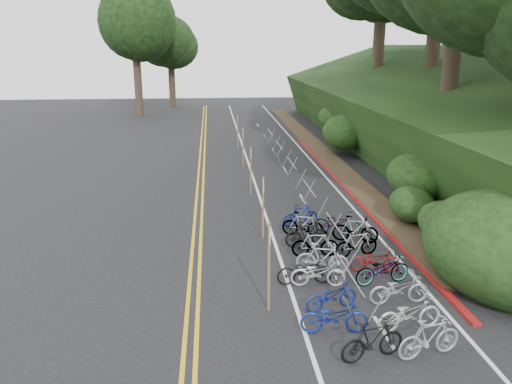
# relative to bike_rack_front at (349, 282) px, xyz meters

# --- Properties ---
(ground) EXTENTS (120.00, 120.00, 0.00)m
(ground) POSITION_rel_bike_rack_front_xyz_m (-2.51, 0.60, -0.80)
(ground) COLOR black
(ground) RESTS_ON ground
(road_markings) EXTENTS (7.47, 80.00, 0.01)m
(road_markings) POSITION_rel_bike_rack_front_xyz_m (-1.88, 10.70, -0.79)
(road_markings) COLOR gold
(road_markings) RESTS_ON ground
(red_curb) EXTENTS (0.25, 28.00, 0.10)m
(red_curb) POSITION_rel_bike_rack_front_xyz_m (3.19, 12.60, -0.75)
(red_curb) COLOR maroon
(red_curb) RESTS_ON ground
(embankment) EXTENTS (14.30, 48.14, 9.11)m
(embankment) POSITION_rel_bike_rack_front_xyz_m (10.45, 19.64, 1.77)
(embankment) COLOR black
(embankment) RESTS_ON ground
(bike_rack_front) EXTENTS (1.10, 2.89, 1.08)m
(bike_rack_front) POSITION_rel_bike_rack_front_xyz_m (0.00, 0.00, 0.00)
(bike_rack_front) COLOR gray
(bike_rack_front) RESTS_ON ground
(bike_racks_rest) EXTENTS (1.14, 23.00, 1.17)m
(bike_racks_rest) POSITION_rel_bike_rack_front_xyz_m (0.49, 13.60, 0.06)
(bike_racks_rest) COLOR gray
(bike_racks_rest) RESTS_ON ground
(signpost_near) EXTENTS (0.08, 0.40, 2.69)m
(signpost_near) POSITION_rel_bike_rack_front_xyz_m (-2.33, 0.03, 0.74)
(signpost_near) COLOR brown
(signpost_near) RESTS_ON ground
(signposts_rest) EXTENTS (0.08, 18.40, 2.50)m
(signposts_rest) POSITION_rel_bike_rack_front_xyz_m (-1.91, 14.60, 0.63)
(signposts_rest) COLOR brown
(signposts_rest) RESTS_ON ground
(bike_front) EXTENTS (0.68, 1.81, 0.94)m
(bike_front) POSITION_rel_bike_rack_front_xyz_m (-1.00, 1.56, -0.32)
(bike_front) COLOR black
(bike_front) RESTS_ON ground
(bike_valet) EXTENTS (3.22, 11.07, 1.06)m
(bike_valet) POSITION_rel_bike_rack_front_xyz_m (0.51, 1.89, -0.31)
(bike_valet) COLOR black
(bike_valet) RESTS_ON ground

